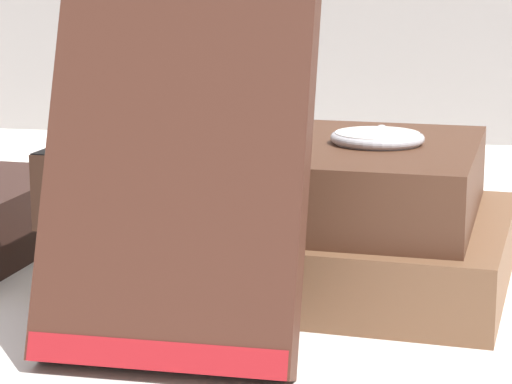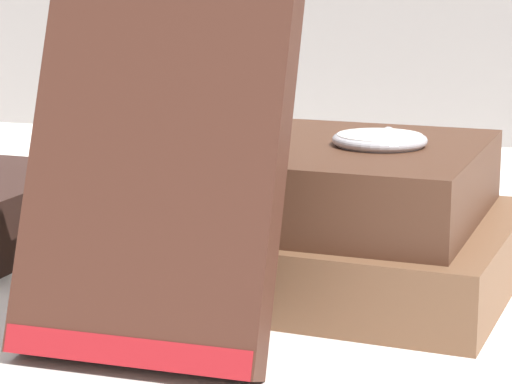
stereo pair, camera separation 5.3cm
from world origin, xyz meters
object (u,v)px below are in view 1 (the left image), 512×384
object	(u,v)px
book_leaning_front	(175,186)
pocket_watch	(377,138)
book_flat_top	(266,174)
book_flat_bottom	(293,244)

from	to	relation	value
book_leaning_front	pocket_watch	distance (m)	0.14
book_flat_top	book_leaning_front	xyz separation A→B (m)	(-0.01, -0.13, 0.02)
book_leaning_front	book_flat_bottom	bearing A→B (deg)	76.81
pocket_watch	book_flat_top	bearing A→B (deg)	177.71
book_flat_bottom	book_flat_top	world-z (taller)	book_flat_top
book_flat_top	book_leaning_front	size ratio (longest dim) A/B	1.37
book_flat_top	book_leaning_front	world-z (taller)	book_leaning_front
book_flat_bottom	pocket_watch	size ratio (longest dim) A/B	4.40
book_flat_top	pocket_watch	distance (m)	0.06
pocket_watch	book_leaning_front	bearing A→B (deg)	-120.43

